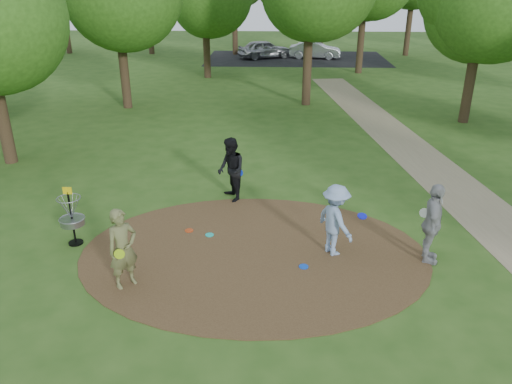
{
  "coord_description": "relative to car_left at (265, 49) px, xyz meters",
  "views": [
    {
      "loc": [
        0.48,
        -10.45,
        6.25
      ],
      "look_at": [
        0.0,
        1.2,
        1.1
      ],
      "focal_mm": 35.0,
      "sensor_mm": 36.0,
      "label": 1
    }
  ],
  "objects": [
    {
      "name": "player_walking_with_disc",
      "position": [
        -0.3,
        -26.88,
        0.25
      ],
      "size": [
        1.03,
        1.14,
        1.9
      ],
      "color": "black",
      "rests_on": "ground"
    },
    {
      "name": "player_throwing_with_disc",
      "position": [
        2.43,
        -29.9,
        0.19
      ],
      "size": [
        1.32,
        1.32,
        1.78
      ],
      "color": "#89A4CC",
      "rests_on": "ground"
    },
    {
      "name": "disc_ground_cyan",
      "position": [
        -0.67,
        -29.17,
        -0.68
      ],
      "size": [
        0.22,
        0.22,
        0.02
      ],
      "primitive_type": "cylinder",
      "color": "#17BBAA",
      "rests_on": "dirt_clearing"
    },
    {
      "name": "footpath",
      "position": [
        7.02,
        -28.0,
        -0.7
      ],
      "size": [
        7.55,
        39.89,
        0.01
      ],
      "primitive_type": "cube",
      "rotation": [
        0.0,
        0.0,
        0.14
      ],
      "color": "#8C7A5B",
      "rests_on": "ground"
    },
    {
      "name": "disc_ground_red",
      "position": [
        -1.24,
        -28.95,
        -0.68
      ],
      "size": [
        0.22,
        0.22,
        0.02
      ],
      "primitive_type": "cylinder",
      "color": "#BB3A12",
      "rests_on": "dirt_clearing"
    },
    {
      "name": "tree_ring",
      "position": [
        2.05,
        -21.08,
        4.43
      ],
      "size": [
        37.34,
        44.94,
        8.68
      ],
      "color": "#332316",
      "rests_on": "ground"
    },
    {
      "name": "ground",
      "position": [
        0.52,
        -30.0,
        -0.7
      ],
      "size": [
        100.0,
        100.0,
        0.0
      ],
      "primitive_type": "plane",
      "color": "#2D5119",
      "rests_on": "ground"
    },
    {
      "name": "car_right",
      "position": [
        3.97,
        0.04,
        -0.05
      ],
      "size": [
        4.12,
        1.91,
        1.31
      ],
      "primitive_type": "imported",
      "rotation": [
        0.0,
        0.0,
        1.44
      ],
      "color": "#A7AAAF",
      "rests_on": "ground"
    },
    {
      "name": "dirt_clearing",
      "position": [
        0.52,
        -30.0,
        -0.69
      ],
      "size": [
        8.4,
        8.4,
        0.02
      ],
      "primitive_type": "cylinder",
      "color": "#47301C",
      "rests_on": "ground"
    },
    {
      "name": "disc_ground_blue",
      "position": [
        1.69,
        -30.59,
        -0.68
      ],
      "size": [
        0.22,
        0.22,
        0.02
      ],
      "primitive_type": "cylinder",
      "color": "blue",
      "rests_on": "dirt_clearing"
    },
    {
      "name": "player_waiting_with_disc",
      "position": [
        4.62,
        -30.16,
        0.27
      ],
      "size": [
        0.74,
        1.22,
        1.95
      ],
      "color": "#969699",
      "rests_on": "ground"
    },
    {
      "name": "player_observer_with_disc",
      "position": [
        -2.19,
        -31.45,
        0.2
      ],
      "size": [
        0.78,
        0.77,
        1.81
      ],
      "color": "olive",
      "rests_on": "ground"
    },
    {
      "name": "disc_golf_basket",
      "position": [
        -3.98,
        -29.7,
        0.17
      ],
      "size": [
        0.63,
        0.63,
        1.54
      ],
      "color": "black",
      "rests_on": "ground"
    },
    {
      "name": "parking_lot",
      "position": [
        2.52,
        -0.0,
        -0.7
      ],
      "size": [
        14.0,
        8.0,
        0.01
      ],
      "primitive_type": "cube",
      "color": "black",
      "rests_on": "ground"
    },
    {
      "name": "car_left",
      "position": [
        0.0,
        0.0,
        0.0
      ],
      "size": [
        4.45,
        3.2,
        1.41
      ],
      "primitive_type": "imported",
      "rotation": [
        0.0,
        0.0,
        1.99
      ],
      "color": "#94959B",
      "rests_on": "ground"
    }
  ]
}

